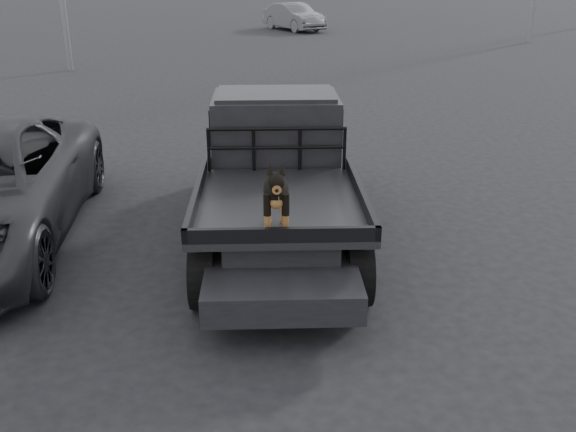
{
  "coord_description": "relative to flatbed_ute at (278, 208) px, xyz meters",
  "views": [
    {
      "loc": [
        -0.58,
        -6.13,
        3.48
      ],
      "look_at": [
        -0.38,
        -0.5,
        1.23
      ],
      "focal_mm": 40.0,
      "sensor_mm": 36.0,
      "label": 1
    }
  ],
  "objects": [
    {
      "name": "ground",
      "position": [
        0.43,
        -1.7,
        -0.46
      ],
      "size": [
        120.0,
        120.0,
        0.0
      ],
      "primitive_type": "plane",
      "color": "black",
      "rests_on": "ground"
    },
    {
      "name": "flatbed_ute",
      "position": [
        0.0,
        0.0,
        0.0
      ],
      "size": [
        2.0,
        5.4,
        0.92
      ],
      "primitive_type": null,
      "color": "black",
      "rests_on": "ground"
    },
    {
      "name": "ute_cab",
      "position": [
        0.0,
        0.95,
        0.9
      ],
      "size": [
        1.72,
        1.3,
        0.88
      ],
      "primitive_type": null,
      "color": "black",
      "rests_on": "flatbed_ute"
    },
    {
      "name": "headache_rack",
      "position": [
        0.0,
        0.2,
        0.74
      ],
      "size": [
        1.8,
        0.08,
        0.55
      ],
      "primitive_type": null,
      "color": "black",
      "rests_on": "flatbed_ute"
    },
    {
      "name": "dog",
      "position": [
        -0.05,
        -1.8,
        0.83
      ],
      "size": [
        0.32,
        0.6,
        0.74
      ],
      "primitive_type": null,
      "color": "black",
      "rests_on": "flatbed_ute"
    },
    {
      "name": "distant_car_a",
      "position": [
        1.44,
        27.53,
        0.23
      ],
      "size": [
        3.32,
        4.36,
        1.38
      ],
      "primitive_type": "imported",
      "rotation": [
        0.0,
        0.0,
        0.51
      ],
      "color": "#54535A",
      "rests_on": "ground"
    }
  ]
}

